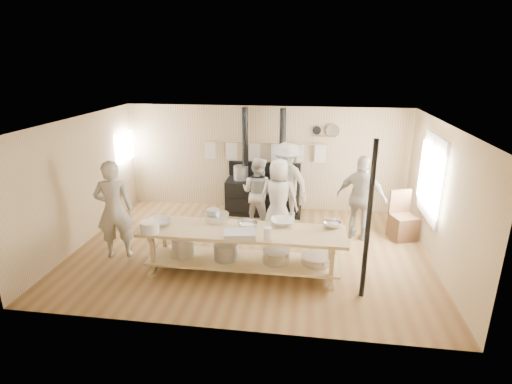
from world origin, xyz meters
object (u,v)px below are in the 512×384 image
stove (263,193)px  cook_far_left (114,210)px  cook_left (258,192)px  cook_right (361,198)px  prep_table (242,247)px  cook_center (278,198)px  roasting_pan (240,235)px  chair (402,225)px  cook_by_window (287,183)px

stove → cook_far_left: bearing=-133.2°
cook_left → cook_right: 2.28m
prep_table → cook_center: size_ratio=2.11×
cook_right → cook_far_left: bearing=40.2°
prep_table → roasting_pan: 0.51m
stove → cook_center: stove is taller
cook_far_left → cook_center: 3.33m
stove → cook_far_left: (-2.52, -2.68, 0.44)m
stove → prep_table: stove is taller
cook_center → chair: (2.66, 0.19, -0.55)m
cook_far_left → cook_center: cook_far_left is taller
cook_left → chair: bearing=-162.8°
cook_left → cook_center: cook_center is taller
cook_center → stove: bearing=-63.4°
cook_right → roasting_pan: cook_right is taller
cook_center → cook_by_window: cook_by_window is taller
cook_center → chair: bearing=-170.3°
prep_table → cook_right: cook_right is taller
cook_by_window → chair: cook_by_window is taller
prep_table → cook_left: bearing=90.5°
cook_left → roasting_pan: cook_left is taller
stove → chair: size_ratio=2.52×
stove → cook_left: 0.87m
cook_far_left → cook_right: 4.97m
cook_left → chair: 3.22m
stove → cook_center: (0.49, -1.27, 0.33)m
cook_center → chair: size_ratio=1.65×
cook_far_left → cook_right: size_ratio=1.06×
stove → cook_by_window: size_ratio=1.37×
stove → roasting_pan: size_ratio=5.03×
cook_center → chair: 2.72m
cook_right → cook_by_window: size_ratio=0.96×
prep_table → cook_by_window: bearing=76.5°
chair → cook_right: bearing=168.8°
cook_left → chair: (3.17, -0.26, -0.50)m
stove → prep_table: size_ratio=0.72×
cook_by_window → cook_left: bearing=-111.3°
roasting_pan → stove: bearing=90.4°
cook_left → roasting_pan: size_ratio=3.13×
prep_table → chair: (3.15, 1.94, -0.22)m
cook_by_window → cook_far_left: bearing=-106.3°
prep_table → cook_by_window: size_ratio=1.90×
cook_center → cook_by_window: size_ratio=0.90×
cook_by_window → cook_right: bearing=13.1°
cook_right → chair: size_ratio=1.76×
prep_table → cook_center: bearing=74.3°
cook_far_left → roasting_pan: bearing=149.3°
prep_table → cook_left: (-0.02, 2.19, 0.29)m
stove → cook_by_window: (0.61, -0.45, 0.42)m
cook_center → cook_by_window: bearing=-93.1°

